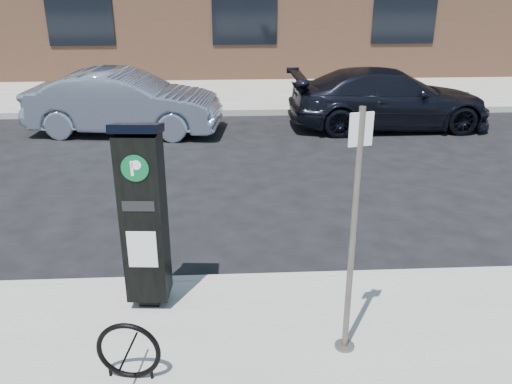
{
  "coord_description": "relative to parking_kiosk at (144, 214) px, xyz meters",
  "views": [
    {
      "loc": [
        -0.6,
        -5.46,
        3.47
      ],
      "look_at": [
        -0.27,
        0.5,
        1.0
      ],
      "focal_mm": 38.0,
      "sensor_mm": 36.0,
      "label": 1
    }
  ],
  "objects": [
    {
      "name": "ground",
      "position": [
        1.45,
        0.47,
        -1.18
      ],
      "size": [
        120.0,
        120.0,
        0.0
      ],
      "primitive_type": "plane",
      "color": "black",
      "rests_on": "ground"
    },
    {
      "name": "sidewalk_far",
      "position": [
        1.45,
        14.47,
        -1.11
      ],
      "size": [
        60.0,
        12.0,
        0.15
      ],
      "primitive_type": "cube",
      "color": "gray",
      "rests_on": "ground"
    },
    {
      "name": "curb_near",
      "position": [
        1.45,
        0.45,
        -1.11
      ],
      "size": [
        60.0,
        0.12,
        0.16
      ],
      "primitive_type": "cube",
      "color": "#9E9B93",
      "rests_on": "ground"
    },
    {
      "name": "curb_far",
      "position": [
        1.45,
        8.49,
        -1.11
      ],
      "size": [
        60.0,
        0.12,
        0.16
      ],
      "primitive_type": "cube",
      "color": "#9E9B93",
      "rests_on": "ground"
    },
    {
      "name": "parking_kiosk",
      "position": [
        0.0,
        0.0,
        0.0
      ],
      "size": [
        0.49,
        0.44,
        2.01
      ],
      "rotation": [
        0.0,
        0.0,
        -0.07
      ],
      "color": "black",
      "rests_on": "sidewalk_near"
    },
    {
      "name": "sign_pole",
      "position": [
        1.92,
        -0.87,
        0.12
      ],
      "size": [
        0.2,
        0.19,
        2.32
      ],
      "rotation": [
        0.0,
        0.0,
        0.23
      ],
      "color": "#4E4845",
      "rests_on": "sidewalk_near"
    },
    {
      "name": "bike_rack",
      "position": [
        -0.03,
        -1.16,
        -0.75
      ],
      "size": [
        0.57,
        0.13,
        0.57
      ],
      "rotation": [
        0.0,
        0.0,
        -0.14
      ],
      "color": "black",
      "rests_on": "sidewalk_near"
    },
    {
      "name": "car_silver",
      "position": [
        -1.43,
        7.08,
        -0.48
      ],
      "size": [
        4.39,
        1.98,
        1.4
      ],
      "primitive_type": "imported",
      "rotation": [
        0.0,
        0.0,
        1.45
      ],
      "color": "#7F8BA2",
      "rests_on": "ground"
    },
    {
      "name": "car_dark",
      "position": [
        4.61,
        7.24,
        -0.51
      ],
      "size": [
        4.67,
        1.96,
        1.35
      ],
      "primitive_type": "imported",
      "rotation": [
        0.0,
        0.0,
        1.59
      ],
      "color": "black",
      "rests_on": "ground"
    }
  ]
}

